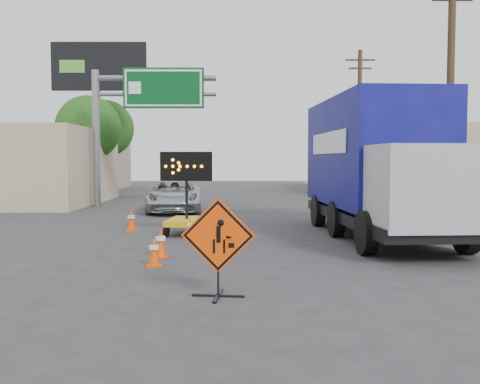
{
  "coord_description": "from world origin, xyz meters",
  "views": [
    {
      "loc": [
        0.58,
        -8.79,
        2.38
      ],
      "look_at": [
        0.63,
        3.76,
        1.61
      ],
      "focal_mm": 40.0,
      "sensor_mm": 36.0,
      "label": 1
    }
  ],
  "objects_px": {
    "construction_sign": "(218,245)",
    "arrow_board": "(187,216)",
    "pickup_truck": "(175,196)",
    "box_truck": "(378,174)"
  },
  "relations": [
    {
      "from": "construction_sign",
      "to": "box_truck",
      "type": "distance_m",
      "value": 8.6
    },
    {
      "from": "pickup_truck",
      "to": "box_truck",
      "type": "bearing_deg",
      "value": -52.6
    },
    {
      "from": "pickup_truck",
      "to": "arrow_board",
      "type": "bearing_deg",
      "value": -84.88
    },
    {
      "from": "arrow_board",
      "to": "box_truck",
      "type": "bearing_deg",
      "value": 0.41
    },
    {
      "from": "arrow_board",
      "to": "box_truck",
      "type": "distance_m",
      "value": 6.1
    },
    {
      "from": "arrow_board",
      "to": "box_truck",
      "type": "xyz_separation_m",
      "value": [
        5.92,
        -0.56,
        1.35
      ]
    },
    {
      "from": "pickup_truck",
      "to": "box_truck",
      "type": "xyz_separation_m",
      "value": [
        7.18,
        -8.0,
        1.22
      ]
    },
    {
      "from": "construction_sign",
      "to": "arrow_board",
      "type": "xyz_separation_m",
      "value": [
        -1.28,
        7.74,
        -0.31
      ]
    },
    {
      "from": "construction_sign",
      "to": "pickup_truck",
      "type": "height_order",
      "value": "construction_sign"
    },
    {
      "from": "construction_sign",
      "to": "pickup_truck",
      "type": "bearing_deg",
      "value": 105.46
    }
  ]
}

